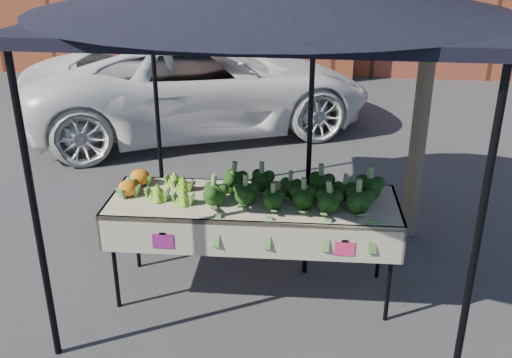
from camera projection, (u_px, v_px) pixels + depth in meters
name	position (u px, v px, depth m)	size (l,w,h in m)	color
ground	(262.00, 294.00, 5.07)	(90.00, 90.00, 0.00)	#37373A
table	(253.00, 247.00, 4.94)	(2.43, 0.90, 0.90)	#BBB099
canopy	(270.00, 129.00, 4.98)	(3.16, 3.16, 2.74)	black
broccoli_heap	(293.00, 187.00, 4.70)	(1.45, 0.55, 0.24)	#13340D
romanesco_cluster	(175.00, 184.00, 4.83)	(0.42, 0.56, 0.19)	#77B123
cauliflower_pair	(134.00, 181.00, 4.91)	(0.22, 0.42, 0.17)	orange
street_tree	(434.00, 7.00, 5.19)	(2.35, 2.35, 4.64)	#1E4C14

